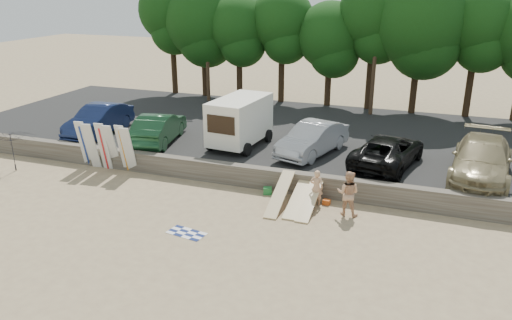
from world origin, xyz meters
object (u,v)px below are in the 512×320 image
at_px(cooler, 268,191).
at_px(car_2, 313,139).
at_px(box_trailer, 240,119).
at_px(beachgoer_b, 348,193).
at_px(car_0, 99,120).
at_px(car_3, 388,151).
at_px(beach_umbrella, 14,151).
at_px(beachgoer_a, 317,187).
at_px(car_4, 482,159).
at_px(car_1, 159,128).

bearing_deg(cooler, car_2, 58.59).
height_order(box_trailer, beachgoer_b, box_trailer).
height_order(car_0, car_3, car_0).
distance_m(car_3, cooler, 6.27).
xyz_separation_m(cooler, beach_umbrella, (-13.06, -1.52, 0.88)).
height_order(car_3, cooler, car_3).
relative_size(car_0, beachgoer_a, 3.22).
distance_m(box_trailer, car_4, 12.03).
height_order(box_trailer, beach_umbrella, box_trailer).
bearing_deg(cooler, beach_umbrella, 168.94).
distance_m(cooler, beach_umbrella, 13.18).
bearing_deg(car_0, car_1, -6.96).
relative_size(car_2, beach_umbrella, 2.14).
bearing_deg(beach_umbrella, car_4, 12.92).
xyz_separation_m(beachgoer_a, cooler, (-2.33, 0.33, -0.63)).
bearing_deg(car_2, beachgoer_b, -45.14).
bearing_deg(beach_umbrella, car_0, 74.11).
relative_size(box_trailer, cooler, 11.41).
bearing_deg(beachgoer_b, cooler, -10.79).
xyz_separation_m(car_1, cooler, (7.47, -3.27, -1.36)).
xyz_separation_m(car_3, car_4, (4.16, -0.23, 0.14)).
bearing_deg(box_trailer, car_2, 5.44).
relative_size(car_4, beach_umbrella, 2.64).
height_order(car_2, beach_umbrella, car_2).
distance_m(beachgoer_a, beach_umbrella, 15.44).
bearing_deg(beachgoer_a, car_3, -125.09).
bearing_deg(box_trailer, beachgoer_b, -31.31).
height_order(car_3, car_4, car_4).
height_order(box_trailer, car_4, box_trailer).
relative_size(box_trailer, car_1, 0.87).
xyz_separation_m(car_1, car_3, (12.31, 0.51, -0.08)).
xyz_separation_m(car_0, car_2, (12.64, 0.62, -0.02)).
relative_size(beachgoer_a, beach_umbrella, 0.69).
height_order(beachgoer_a, beachgoer_b, beachgoer_b).
xyz_separation_m(box_trailer, car_4, (11.99, -0.65, -0.59)).
height_order(car_4, cooler, car_4).
xyz_separation_m(car_3, beachgoer_b, (-1.07, -4.67, -0.48)).
bearing_deg(car_0, beachgoer_a, -18.60).
height_order(car_1, car_3, car_1).
xyz_separation_m(box_trailer, beach_umbrella, (-10.06, -5.71, -1.14)).
bearing_deg(car_1, car_3, 171.30).
xyz_separation_m(car_3, cooler, (-4.84, -3.78, -1.28)).
bearing_deg(car_1, cooler, 145.30).
height_order(box_trailer, car_1, box_trailer).
bearing_deg(beachgoer_a, cooler, -11.82).
bearing_deg(beachgoer_a, car_0, -19.26).
height_order(car_1, beachgoer_a, car_1).
bearing_deg(car_3, cooler, 49.98).
xyz_separation_m(box_trailer, car_0, (-8.62, -0.64, -0.64)).
bearing_deg(car_0, beachgoer_b, -19.15).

